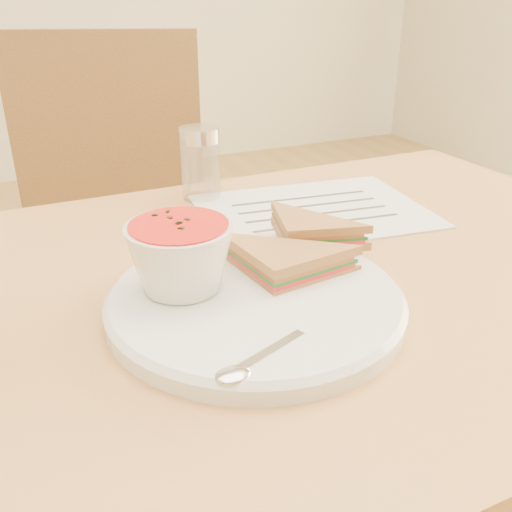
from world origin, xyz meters
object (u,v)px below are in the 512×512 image
chair_far (106,273)px  plate (255,302)px  condiment_shaker (200,164)px  soup_bowl (181,260)px  dining_table (292,495)px

chair_far → plate: chair_far is taller
plate → condiment_shaker: 0.35m
condiment_shaker → chair_far: bearing=107.9°
soup_bowl → condiment_shaker: 0.33m
plate → soup_bowl: bearing=149.9°
dining_table → soup_bowl: soup_bowl is taller
condiment_shaker → dining_table: bearing=-85.5°
plate → soup_bowl: (-0.07, 0.04, 0.05)m
chair_far → plate: bearing=114.4°
chair_far → plate: 0.73m
soup_bowl → chair_far: bearing=87.9°
chair_far → soup_bowl: size_ratio=8.95×
dining_table → plate: plate is taller
dining_table → chair_far: (-0.13, 0.62, 0.11)m
dining_table → chair_far: bearing=102.0°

